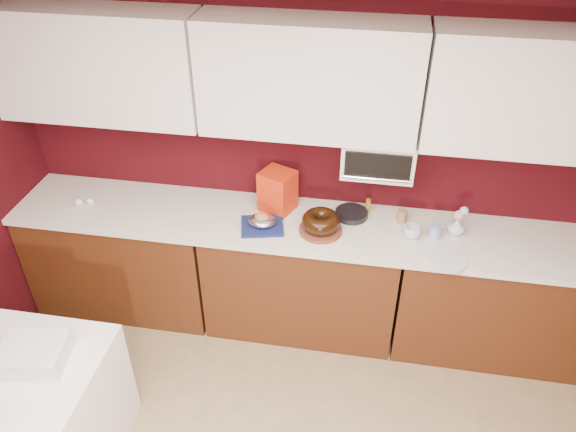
# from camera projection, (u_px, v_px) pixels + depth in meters

# --- Properties ---
(ceiling) EXTENTS (4.00, 4.50, 0.02)m
(ceiling) POSITION_uv_depth(u_px,v_px,m) (184.00, 149.00, 1.25)
(ceiling) COLOR white
(ceiling) RESTS_ON wall_back
(wall_back) EXTENTS (4.00, 0.02, 2.50)m
(wall_back) POSITION_uv_depth(u_px,v_px,m) (310.00, 155.00, 3.78)
(wall_back) COLOR #36070B
(wall_back) RESTS_ON floor
(base_cabinet_left) EXTENTS (1.31, 0.58, 0.86)m
(base_cabinet_left) POSITION_uv_depth(u_px,v_px,m) (126.00, 256.00, 4.19)
(base_cabinet_left) COLOR #49230E
(base_cabinet_left) RESTS_ON floor
(base_cabinet_center) EXTENTS (1.31, 0.58, 0.86)m
(base_cabinet_center) POSITION_uv_depth(u_px,v_px,m) (302.00, 276.00, 4.00)
(base_cabinet_center) COLOR #49230E
(base_cabinet_center) RESTS_ON floor
(base_cabinet_right) EXTENTS (1.31, 0.58, 0.86)m
(base_cabinet_right) POSITION_uv_depth(u_px,v_px,m) (495.00, 299.00, 3.82)
(base_cabinet_right) COLOR #49230E
(base_cabinet_right) RESTS_ON floor
(countertop) EXTENTS (4.00, 0.62, 0.04)m
(countertop) POSITION_uv_depth(u_px,v_px,m) (303.00, 226.00, 3.74)
(countertop) COLOR silver
(countertop) RESTS_ON base_cabinet_center
(upper_cabinet_left) EXTENTS (1.31, 0.33, 0.70)m
(upper_cabinet_left) POSITION_uv_depth(u_px,v_px,m) (97.00, 65.00, 3.48)
(upper_cabinet_left) COLOR white
(upper_cabinet_left) RESTS_ON wall_back
(upper_cabinet_center) EXTENTS (1.31, 0.33, 0.70)m
(upper_cabinet_center) POSITION_uv_depth(u_px,v_px,m) (309.00, 79.00, 3.30)
(upper_cabinet_center) COLOR white
(upper_cabinet_center) RESTS_ON wall_back
(upper_cabinet_right) EXTENTS (1.31, 0.33, 0.70)m
(upper_cabinet_right) POSITION_uv_depth(u_px,v_px,m) (546.00, 94.00, 3.11)
(upper_cabinet_right) COLOR white
(upper_cabinet_right) RESTS_ON wall_back
(toaster_oven) EXTENTS (0.45, 0.30, 0.25)m
(toaster_oven) POSITION_uv_depth(u_px,v_px,m) (379.00, 154.00, 3.53)
(toaster_oven) COLOR white
(toaster_oven) RESTS_ON upper_cabinet_center
(toaster_oven_door) EXTENTS (0.40, 0.02, 0.18)m
(toaster_oven_door) POSITION_uv_depth(u_px,v_px,m) (377.00, 167.00, 3.40)
(toaster_oven_door) COLOR black
(toaster_oven_door) RESTS_ON toaster_oven
(toaster_oven_handle) EXTENTS (0.42, 0.02, 0.02)m
(toaster_oven_handle) POSITION_uv_depth(u_px,v_px,m) (376.00, 179.00, 3.43)
(toaster_oven_handle) COLOR silver
(toaster_oven_handle) RESTS_ON toaster_oven
(dining_table) EXTENTS (1.00, 0.80, 0.75)m
(dining_table) POSITION_uv_depth(u_px,v_px,m) (20.00, 412.00, 3.15)
(dining_table) COLOR white
(dining_table) RESTS_ON floor
(cake_base) EXTENTS (0.33, 0.33, 0.03)m
(cake_base) POSITION_uv_depth(u_px,v_px,m) (320.00, 230.00, 3.65)
(cake_base) COLOR brown
(cake_base) RESTS_ON countertop
(bundt_cake) EXTENTS (0.30, 0.30, 0.10)m
(bundt_cake) POSITION_uv_depth(u_px,v_px,m) (321.00, 221.00, 3.61)
(bundt_cake) COLOR black
(bundt_cake) RESTS_ON cake_base
(navy_towel) EXTENTS (0.32, 0.29, 0.02)m
(navy_towel) POSITION_uv_depth(u_px,v_px,m) (262.00, 226.00, 3.69)
(navy_towel) COLOR navy
(navy_towel) RESTS_ON countertop
(foil_ham_nest) EXTENTS (0.22, 0.20, 0.07)m
(foil_ham_nest) POSITION_uv_depth(u_px,v_px,m) (262.00, 220.00, 3.67)
(foil_ham_nest) COLOR silver
(foil_ham_nest) RESTS_ON navy_towel
(roasted_ham) EXTENTS (0.12, 0.11, 0.06)m
(roasted_ham) POSITION_uv_depth(u_px,v_px,m) (262.00, 217.00, 3.65)
(roasted_ham) COLOR #B86F54
(roasted_ham) RESTS_ON foil_ham_nest
(pandoro_box) EXTENTS (0.27, 0.26, 0.29)m
(pandoro_box) POSITION_uv_depth(u_px,v_px,m) (278.00, 191.00, 3.79)
(pandoro_box) COLOR #AD0E0B
(pandoro_box) RESTS_ON countertop
(dark_pan) EXTENTS (0.24, 0.24, 0.04)m
(dark_pan) POSITION_uv_depth(u_px,v_px,m) (352.00, 214.00, 3.79)
(dark_pan) COLOR black
(dark_pan) RESTS_ON countertop
(coffee_mug) EXTENTS (0.12, 0.12, 0.10)m
(coffee_mug) POSITION_uv_depth(u_px,v_px,m) (412.00, 231.00, 3.58)
(coffee_mug) COLOR silver
(coffee_mug) RESTS_ON countertop
(blue_jar) EXTENTS (0.10, 0.10, 0.09)m
(blue_jar) POSITION_uv_depth(u_px,v_px,m) (435.00, 231.00, 3.58)
(blue_jar) COLOR #1B3798
(blue_jar) RESTS_ON countertop
(flower_vase) EXTENTS (0.11, 0.11, 0.13)m
(flower_vase) POSITION_uv_depth(u_px,v_px,m) (457.00, 226.00, 3.60)
(flower_vase) COLOR silver
(flower_vase) RESTS_ON countertop
(flower_pink) EXTENTS (0.06, 0.06, 0.06)m
(flower_pink) POSITION_uv_depth(u_px,v_px,m) (459.00, 215.00, 3.55)
(flower_pink) COLOR pink
(flower_pink) RESTS_ON flower_vase
(flower_blue) EXTENTS (0.06, 0.06, 0.06)m
(flower_blue) POSITION_uv_depth(u_px,v_px,m) (464.00, 211.00, 3.55)
(flower_blue) COLOR #91C6E9
(flower_blue) RESTS_ON flower_vase
(china_plate) EXTENTS (0.28, 0.28, 0.01)m
(china_plate) POSITION_uv_depth(u_px,v_px,m) (447.00, 260.00, 3.41)
(china_plate) COLOR silver
(china_plate) RESTS_ON countertop
(amber_bottle) EXTENTS (0.05, 0.05, 0.10)m
(amber_bottle) POSITION_uv_depth(u_px,v_px,m) (368.00, 206.00, 3.81)
(amber_bottle) COLOR brown
(amber_bottle) RESTS_ON countertop
(paper_cup) EXTENTS (0.08, 0.08, 0.09)m
(paper_cup) POSITION_uv_depth(u_px,v_px,m) (402.00, 216.00, 3.72)
(paper_cup) COLOR olive
(paper_cup) RESTS_ON countertop
(egg_left) EXTENTS (0.06, 0.05, 0.05)m
(egg_left) POSITION_uv_depth(u_px,v_px,m) (79.00, 202.00, 3.90)
(egg_left) COLOR white
(egg_left) RESTS_ON countertop
(egg_right) EXTENTS (0.06, 0.06, 0.04)m
(egg_right) POSITION_uv_depth(u_px,v_px,m) (90.00, 201.00, 3.91)
(egg_right) COLOR white
(egg_right) RESTS_ON countertop
(newspaper_stack) EXTENTS (0.37, 0.32, 0.12)m
(newspaper_stack) POSITION_uv_depth(u_px,v_px,m) (34.00, 354.00, 2.94)
(newspaper_stack) COLOR white
(newspaper_stack) RESTS_ON dining_table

